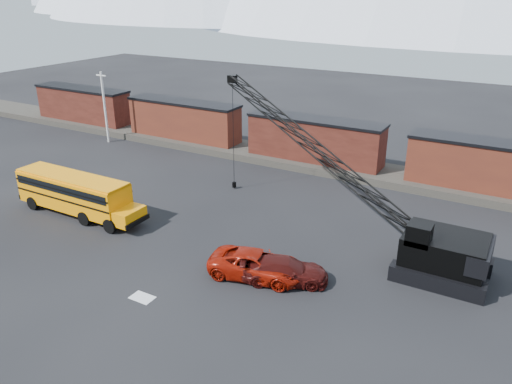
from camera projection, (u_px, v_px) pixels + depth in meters
ground at (178, 264)px, 32.32m from camera, size 160.00×160.00×0.00m
gravel_berm at (314, 163)px, 49.86m from camera, size 120.00×5.00×0.70m
boxcar_west_far at (83, 104)px, 63.52m from camera, size 13.70×3.10×4.17m
boxcar_west_near at (184, 119)px, 56.23m from camera, size 13.70×3.10×4.17m
boxcar_mid at (315, 139)px, 48.94m from camera, size 13.70×3.10×4.17m
boxcar_east_near at (492, 166)px, 41.65m from camera, size 13.70×3.10×4.17m
utility_pole at (105, 106)px, 56.13m from camera, size 1.40×0.24×8.00m
snow_patch at (142, 298)px, 28.87m from camera, size 1.40×0.90×0.02m
school_bus at (77, 193)px, 38.74m from camera, size 11.65×2.65×3.19m
red_pickup at (257, 265)px, 30.68m from camera, size 6.42×3.93×1.66m
maroon_suv at (285, 270)px, 30.19m from camera, size 5.70×4.05×1.53m
crawler_crane at (315, 149)px, 35.73m from camera, size 22.09×8.62×10.17m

